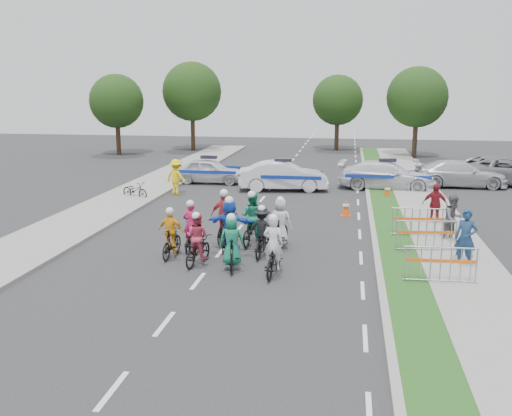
% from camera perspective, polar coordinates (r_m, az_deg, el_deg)
% --- Properties ---
extents(ground, '(90.00, 90.00, 0.00)m').
position_cam_1_polar(ground, '(16.37, -5.82, -7.29)').
color(ground, '#28282B').
rests_on(ground, ground).
extents(curb_right, '(0.20, 60.00, 0.12)m').
position_cam_1_polar(curb_right, '(20.61, 11.77, -3.20)').
color(curb_right, gray).
rests_on(curb_right, ground).
extents(grass_strip, '(1.20, 60.00, 0.11)m').
position_cam_1_polar(grass_strip, '(20.66, 13.71, -3.27)').
color(grass_strip, '#1D4516').
rests_on(grass_strip, ground).
extents(sidewalk_right, '(2.40, 60.00, 0.13)m').
position_cam_1_polar(sidewalk_right, '(20.88, 18.64, -3.38)').
color(sidewalk_right, gray).
rests_on(sidewalk_right, ground).
extents(sidewalk_left, '(3.00, 60.00, 0.13)m').
position_cam_1_polar(sidewalk_left, '(23.16, -18.25, -1.85)').
color(sidewalk_left, gray).
rests_on(sidewalk_left, ground).
extents(rider_0, '(0.76, 1.85, 1.85)m').
position_cam_1_polar(rider_0, '(16.64, 1.75, -4.68)').
color(rider_0, black).
rests_on(rider_0, ground).
extents(rider_1, '(0.80, 1.72, 1.76)m').
position_cam_1_polar(rider_1, '(17.08, -2.42, -3.98)').
color(rider_1, black).
rests_on(rider_1, ground).
extents(rider_2, '(0.86, 1.73, 1.68)m').
position_cam_1_polar(rider_2, '(17.68, -5.89, -3.65)').
color(rider_2, black).
rests_on(rider_2, ground).
extents(rider_3, '(0.86, 1.61, 1.67)m').
position_cam_1_polar(rider_3, '(18.47, -8.46, -2.97)').
color(rider_3, black).
rests_on(rider_3, ground).
extents(rider_4, '(0.99, 1.72, 1.70)m').
position_cam_1_polar(rider_4, '(18.45, 0.61, -2.80)').
color(rider_4, black).
rests_on(rider_4, ground).
extents(rider_5, '(1.57, 1.87, 1.93)m').
position_cam_1_polar(rider_5, '(18.72, -2.63, -2.15)').
color(rider_5, black).
rests_on(rider_5, ground).
extents(rider_6, '(0.65, 1.73, 1.75)m').
position_cam_1_polar(rider_6, '(19.16, -6.46, -2.57)').
color(rider_6, black).
rests_on(rider_6, ground).
extents(rider_7, '(0.83, 1.78, 1.81)m').
position_cam_1_polar(rider_7, '(19.33, 2.46, -2.00)').
color(rider_7, black).
rests_on(rider_7, ground).
extents(rider_8, '(0.96, 1.94, 1.90)m').
position_cam_1_polar(rider_8, '(19.84, -0.39, -1.62)').
color(rider_8, black).
rests_on(rider_8, ground).
extents(rider_9, '(0.99, 1.86, 1.93)m').
position_cam_1_polar(rider_9, '(20.00, -3.14, -1.42)').
color(rider_9, black).
rests_on(rider_9, ground).
extents(police_car_0, '(4.09, 1.68, 1.39)m').
position_cam_1_polar(police_car_0, '(32.35, -4.71, 3.73)').
color(police_car_0, silver).
rests_on(police_car_0, ground).
extents(police_car_1, '(4.84, 2.32, 1.53)m').
position_cam_1_polar(police_car_1, '(29.98, 2.73, 3.22)').
color(police_car_1, silver).
rests_on(police_car_1, ground).
extents(police_car_2, '(5.27, 2.56, 1.48)m').
position_cam_1_polar(police_car_2, '(31.10, 12.96, 3.20)').
color(police_car_2, silver).
rests_on(police_car_2, ground).
extents(civilian_sedan, '(4.93, 2.04, 1.42)m').
position_cam_1_polar(civilian_sedan, '(32.95, 19.73, 3.24)').
color(civilian_sedan, silver).
rests_on(civilian_sedan, ground).
extents(civilian_suv, '(5.89, 3.06, 1.59)m').
position_cam_1_polar(civilian_suv, '(34.47, 23.68, 3.43)').
color(civilian_suv, gray).
rests_on(civilian_suv, ground).
extents(spectator_0, '(0.78, 0.66, 1.81)m').
position_cam_1_polar(spectator_0, '(18.41, 20.24, -2.84)').
color(spectator_0, navy).
rests_on(spectator_0, ground).
extents(spectator_1, '(1.05, 0.98, 1.71)m').
position_cam_1_polar(spectator_1, '(21.11, 19.13, -1.04)').
color(spectator_1, '#535357').
rests_on(spectator_1, ground).
extents(spectator_2, '(1.03, 0.57, 1.65)m').
position_cam_1_polar(spectator_2, '(23.59, 17.44, 0.35)').
color(spectator_2, maroon).
rests_on(spectator_2, ground).
extents(marshal_hiviz, '(1.31, 1.02, 1.78)m').
position_cam_1_polar(marshal_hiviz, '(29.13, -7.99, 3.10)').
color(marshal_hiviz, yellow).
rests_on(marshal_hiviz, ground).
extents(barrier_0, '(2.02, 0.58, 1.12)m').
position_cam_1_polar(barrier_0, '(16.55, 17.97, -5.57)').
color(barrier_0, '#A5A8AD').
rests_on(barrier_0, ground).
extents(barrier_1, '(2.05, 0.73, 1.12)m').
position_cam_1_polar(barrier_1, '(19.54, 16.65, -2.80)').
color(barrier_1, '#A5A8AD').
rests_on(barrier_1, ground).
extents(barrier_2, '(2.03, 0.62, 1.12)m').
position_cam_1_polar(barrier_2, '(21.40, 16.03, -1.47)').
color(barrier_2, '#A5A8AD').
rests_on(barrier_2, ground).
extents(cone_0, '(0.40, 0.40, 0.70)m').
position_cam_1_polar(cone_0, '(24.46, 8.98, 0.01)').
color(cone_0, '#F24C0C').
rests_on(cone_0, ground).
extents(cone_1, '(0.40, 0.40, 0.70)m').
position_cam_1_polar(cone_1, '(28.72, 13.00, 1.66)').
color(cone_1, '#F24C0C').
rests_on(cone_1, ground).
extents(parked_bike, '(1.66, 1.14, 0.83)m').
position_cam_1_polar(parked_bike, '(28.44, -12.01, 1.75)').
color(parked_bike, black).
rests_on(parked_bike, ground).
extents(tree_0, '(4.20, 4.20, 6.30)m').
position_cam_1_polar(tree_0, '(46.56, -13.79, 10.32)').
color(tree_0, '#382619').
rests_on(tree_0, ground).
extents(tree_1, '(4.55, 4.55, 6.82)m').
position_cam_1_polar(tree_1, '(45.15, 15.83, 10.61)').
color(tree_1, '#382619').
rests_on(tree_1, ground).
extents(tree_3, '(4.90, 4.90, 7.35)m').
position_cam_1_polar(tree_3, '(48.68, -6.42, 11.49)').
color(tree_3, '#382619').
rests_on(tree_3, ground).
extents(tree_4, '(4.20, 4.20, 6.30)m').
position_cam_1_polar(tree_4, '(48.90, 8.17, 10.62)').
color(tree_4, '#382619').
rests_on(tree_4, ground).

